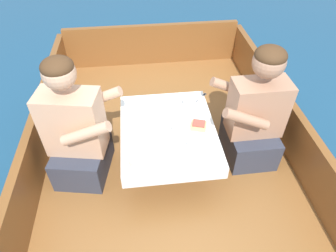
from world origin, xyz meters
name	(u,v)px	position (x,y,z in m)	size (l,w,h in m)	color
ground_plane	(167,176)	(0.00, 0.00, 0.00)	(60.00, 60.00, 0.00)	navy
boat_deck	(167,163)	(0.00, 0.00, 0.17)	(2.05, 2.94, 0.35)	brown
gunwale_port	(38,143)	(-1.00, 0.00, 0.55)	(0.06, 2.94, 0.40)	brown
gunwale_starboard	(286,123)	(1.00, 0.00, 0.55)	(0.06, 2.94, 0.40)	brown
bow_coaming	(152,44)	(0.00, 1.44, 0.58)	(1.93, 0.06, 0.46)	brown
cockpit_table	(168,131)	(0.00, -0.10, 0.66)	(0.70, 0.86, 0.34)	#B2B2B7
person_port	(77,133)	(-0.65, -0.14, 0.75)	(0.58, 0.52, 0.99)	#333847
person_starboard	(254,117)	(0.65, -0.11, 0.75)	(0.52, 0.44, 0.96)	#333847
plate_sandwich	(198,128)	(0.22, -0.14, 0.70)	(0.17, 0.17, 0.01)	white
plate_bread	(164,120)	(-0.02, -0.02, 0.70)	(0.17, 0.17, 0.01)	white
sandwich	(199,125)	(0.22, -0.14, 0.73)	(0.13, 0.12, 0.05)	tan
bowl_port_near	(197,146)	(0.18, -0.33, 0.72)	(0.15, 0.15, 0.04)	white
bowl_starboard_near	(133,126)	(-0.26, -0.08, 0.72)	(0.11, 0.11, 0.04)	white
bowl_center_far	(154,139)	(-0.11, -0.23, 0.72)	(0.15, 0.15, 0.04)	white
bowl_port_far	(160,101)	(-0.03, 0.20, 0.72)	(0.14, 0.14, 0.04)	white
coffee_cup_port	(176,129)	(0.05, -0.17, 0.73)	(0.09, 0.06, 0.07)	white
coffee_cup_starboard	(187,103)	(0.19, 0.14, 0.73)	(0.09, 0.07, 0.06)	white
tin_can	(134,162)	(-0.26, -0.43, 0.72)	(0.07, 0.07, 0.05)	silver
utensil_spoon_port	(140,153)	(-0.22, -0.34, 0.70)	(0.16, 0.08, 0.01)	silver
utensil_spoon_starboard	(177,166)	(0.02, -0.48, 0.70)	(0.17, 0.05, 0.01)	silver
utensil_fork_starboard	(201,97)	(0.32, 0.23, 0.70)	(0.13, 0.13, 0.00)	silver
utensil_spoon_center	(191,100)	(0.23, 0.20, 0.70)	(0.17, 0.06, 0.01)	silver
utensil_knife_port	(136,141)	(-0.24, -0.22, 0.70)	(0.16, 0.07, 0.00)	silver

